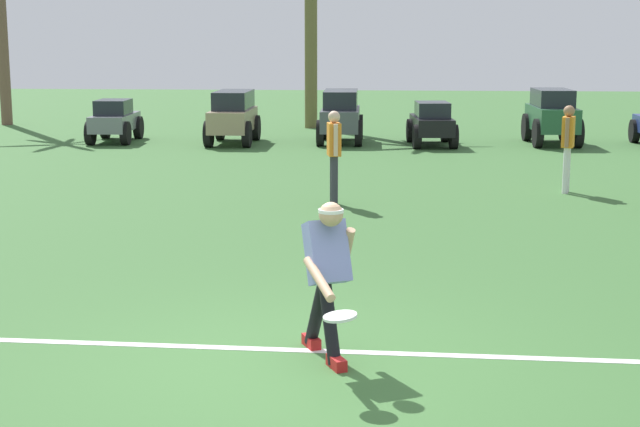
% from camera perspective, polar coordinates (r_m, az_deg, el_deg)
% --- Properties ---
extents(ground_plane, '(80.00, 80.00, 0.00)m').
position_cam_1_polar(ground_plane, '(8.58, -1.71, -8.84)').
color(ground_plane, '#386430').
extents(field_line_paint, '(26.43, 0.99, 0.01)m').
position_cam_1_polar(field_line_paint, '(8.97, -1.43, -7.94)').
color(field_line_paint, white).
rests_on(field_line_paint, ground_plane).
extents(frisbee_thrower, '(0.52, 1.10, 1.43)m').
position_cam_1_polar(frisbee_thrower, '(8.49, 0.40, -3.40)').
color(frisbee_thrower, black).
rests_on(frisbee_thrower, ground_plane).
extents(frisbee_in_flight, '(0.33, 0.33, 0.06)m').
position_cam_1_polar(frisbee_in_flight, '(7.74, 1.18, -6.01)').
color(frisbee_in_flight, white).
extents(teammate_near_sideline, '(0.26, 0.50, 1.56)m').
position_cam_1_polar(teammate_near_sideline, '(16.22, 0.82, 3.81)').
color(teammate_near_sideline, '#33333D').
rests_on(teammate_near_sideline, ground_plane).
extents(teammate_midfield, '(0.28, 0.49, 1.56)m').
position_cam_1_polar(teammate_midfield, '(17.95, 14.22, 4.15)').
color(teammate_midfield, silver).
rests_on(teammate_midfield, ground_plane).
extents(parked_car_slot_a, '(1.17, 2.24, 1.10)m').
position_cam_1_polar(parked_car_slot_a, '(26.15, -11.87, 5.34)').
color(parked_car_slot_a, slate).
rests_on(parked_car_slot_a, ground_plane).
extents(parked_car_slot_b, '(1.14, 2.40, 1.34)m').
position_cam_1_polar(parked_car_slot_b, '(25.31, -5.08, 5.71)').
color(parked_car_slot_b, '#998466').
rests_on(parked_car_slot_b, ground_plane).
extents(parked_car_slot_c, '(1.19, 2.42, 1.34)m').
position_cam_1_polar(parked_car_slot_c, '(25.47, 1.21, 5.78)').
color(parked_car_slot_c, '#474C51').
rests_on(parked_car_slot_c, ground_plane).
extents(parked_car_slot_d, '(1.26, 2.27, 1.10)m').
position_cam_1_polar(parked_car_slot_d, '(24.94, 6.52, 5.25)').
color(parked_car_slot_d, black).
rests_on(parked_car_slot_d, ground_plane).
extents(parked_car_slot_e, '(1.26, 2.39, 1.40)m').
position_cam_1_polar(parked_car_slot_e, '(25.72, 13.35, 5.59)').
color(parked_car_slot_e, '#235133').
rests_on(parked_car_slot_e, ground_plane).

